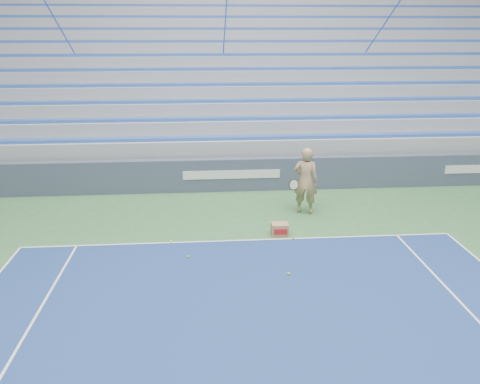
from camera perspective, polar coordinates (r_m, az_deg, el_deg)
name	(u,v)px	position (r m, az deg, el deg)	size (l,w,h in m)	color
sponsor_barrier	(231,175)	(15.57, -1.04, 2.13)	(30.00, 0.32, 1.10)	#3E475F
bleachers	(223,97)	(20.78, -2.05, 11.55)	(31.00, 9.15, 7.30)	#999DA2
tennis_player	(306,181)	(13.64, 7.99, 1.35)	(1.02, 0.96, 1.96)	tan
ball_box	(280,229)	(12.34, 4.87, -4.55)	(0.44, 0.34, 0.33)	#A47A4F
tennis_ball_0	(289,274)	(10.49, 5.95, -9.89)	(0.07, 0.07, 0.07)	#A3D02A
tennis_ball_1	(171,241)	(12.06, -8.43, -5.96)	(0.07, 0.07, 0.07)	#A3D02A
tennis_ball_2	(189,257)	(11.23, -6.28, -7.84)	(0.07, 0.07, 0.07)	#A3D02A
tennis_ball_3	(293,238)	(12.19, 6.51, -5.59)	(0.07, 0.07, 0.07)	#A3D02A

